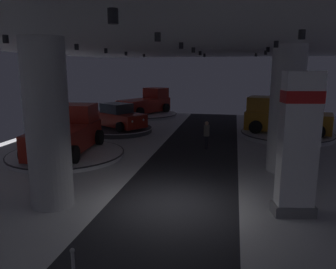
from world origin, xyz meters
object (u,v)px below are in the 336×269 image
at_px(display_platform_far_right, 287,135).
at_px(column_left, 48,125).
at_px(visitor_walking_near, 207,133).
at_px(display_car_far_left, 118,117).
at_px(pickup_truck_far_right, 283,118).
at_px(pickup_truck_mid_left, 68,133).
at_px(display_platform_mid_left, 67,154).
at_px(column_right, 286,110).
at_px(display_platform_far_left, 119,130).
at_px(display_platform_deep_left, 144,114).
at_px(brand_sign_pylon, 298,144).
at_px(pickup_truck_deep_left, 147,103).

bearing_deg(display_platform_far_right, column_left, -125.96).
bearing_deg(visitor_walking_near, display_car_far_left, 150.73).
bearing_deg(display_platform_far_right, pickup_truck_far_right, 166.86).
xyz_separation_m(display_car_far_left, visitor_walking_near, (6.58, -3.69, -0.19)).
bearing_deg(visitor_walking_near, pickup_truck_mid_left, -158.02).
bearing_deg(display_platform_mid_left, column_right, -0.57).
height_order(display_platform_far_right, display_platform_far_left, display_platform_far_left).
bearing_deg(column_left, display_platform_far_right, 54.04).
distance_m(display_platform_far_right, display_car_far_left, 11.59).
distance_m(column_right, display_platform_deep_left, 18.31).
bearing_deg(pickup_truck_far_right, visitor_walking_near, -137.15).
distance_m(column_left, pickup_truck_far_right, 15.95).
bearing_deg(brand_sign_pylon, display_platform_deep_left, 117.65).
xyz_separation_m(display_platform_far_left, visitor_walking_near, (6.55, -3.67, 0.72)).
bearing_deg(pickup_truck_mid_left, pickup_truck_deep_left, 88.83).
distance_m(display_platform_deep_left, visitor_walking_near, 13.43).
height_order(column_left, brand_sign_pylon, column_left).
xyz_separation_m(brand_sign_pylon, visitor_walking_near, (-3.40, 7.93, -1.39)).
xyz_separation_m(display_car_far_left, display_platform_deep_left, (-0.23, 7.86, -0.95)).
xyz_separation_m(brand_sign_pylon, display_car_far_left, (-9.98, 11.62, -1.20)).
bearing_deg(display_car_far_left, visitor_walking_near, -29.27).
bearing_deg(pickup_truck_far_right, brand_sign_pylon, -95.81).
height_order(column_right, display_car_far_left, column_right).
bearing_deg(display_platform_mid_left, display_platform_far_right, 31.78).
height_order(display_platform_far_right, display_car_far_left, display_car_far_left).
xyz_separation_m(column_right, pickup_truck_mid_left, (-10.64, 0.42, -1.57)).
distance_m(display_platform_far_left, visitor_walking_near, 7.55).
xyz_separation_m(display_platform_far_left, display_platform_deep_left, (-0.25, 7.88, -0.04)).
xyz_separation_m(pickup_truck_mid_left, display_platform_deep_left, (0.16, 14.36, -1.03)).
xyz_separation_m(column_right, pickup_truck_deep_left, (-10.34, 15.07, -1.55)).
distance_m(pickup_truck_mid_left, display_platform_far_left, 6.57).
relative_size(display_platform_far_right, display_car_far_left, 1.31).
relative_size(display_platform_far_left, display_platform_deep_left, 0.79).
bearing_deg(column_right, display_car_far_left, 145.98).
bearing_deg(display_platform_mid_left, brand_sign_pylon, -24.92).
bearing_deg(visitor_walking_near, display_platform_deep_left, 120.52).
distance_m(brand_sign_pylon, pickup_truck_deep_left, 22.21).
relative_size(pickup_truck_mid_left, pickup_truck_deep_left, 0.96).
bearing_deg(display_platform_far_left, column_right, -34.02).
bearing_deg(brand_sign_pylon, display_platform_mid_left, 155.08).
bearing_deg(visitor_walking_near, display_platform_mid_left, -155.70).
bearing_deg(column_right, display_platform_deep_left, 125.35).
xyz_separation_m(pickup_truck_mid_left, visitor_walking_near, (6.96, 2.81, -0.27)).
height_order(brand_sign_pylon, display_platform_mid_left, brand_sign_pylon).
bearing_deg(visitor_walking_near, display_platform_far_left, 150.74).
relative_size(brand_sign_pylon, display_platform_mid_left, 0.76).
relative_size(display_platform_mid_left, pickup_truck_deep_left, 1.04).
xyz_separation_m(column_left, display_car_far_left, (-2.14, 12.40, -1.65)).
distance_m(brand_sign_pylon, display_platform_mid_left, 11.60).
xyz_separation_m(display_platform_far_right, display_platform_deep_left, (-11.77, 7.31, -0.02)).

